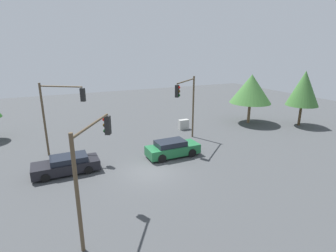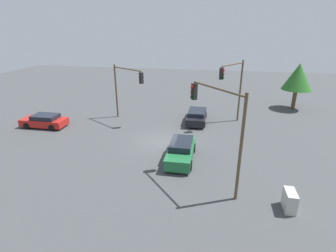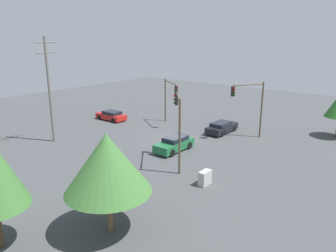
% 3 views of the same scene
% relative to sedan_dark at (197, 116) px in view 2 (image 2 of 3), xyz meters
% --- Properties ---
extents(ground_plane, '(80.00, 80.00, 0.00)m').
position_rel_sedan_dark_xyz_m(ground_plane, '(-5.71, 2.52, -0.64)').
color(ground_plane, '#424447').
extents(sedan_dark, '(4.69, 1.96, 1.31)m').
position_rel_sedan_dark_xyz_m(sedan_dark, '(0.00, 0.00, 0.00)').
color(sedan_dark, black).
rests_on(sedan_dark, ground_plane).
extents(sedan_green, '(4.54, 1.91, 1.43)m').
position_rel_sedan_dark_xyz_m(sedan_green, '(-8.46, 0.51, 0.06)').
color(sedan_green, '#1E6638').
rests_on(sedan_green, ground_plane).
extents(sedan_red, '(1.95, 4.32, 1.25)m').
position_rel_sedan_dark_xyz_m(sedan_red, '(-4.13, 14.66, -0.03)').
color(sedan_red, red).
rests_on(sedan_red, ground_plane).
extents(traffic_signal_main, '(3.33, 2.34, 6.26)m').
position_rel_sedan_dark_xyz_m(traffic_signal_main, '(-0.09, -3.41, 3.65)').
color(traffic_signal_main, brown).
rests_on(traffic_signal_main, ground_plane).
extents(traffic_signal_cross, '(2.51, 3.76, 5.66)m').
position_rel_sedan_dark_xyz_m(traffic_signal_cross, '(-0.86, 7.14, 3.29)').
color(traffic_signal_cross, brown).
rests_on(traffic_signal_cross, ground_plane).
extents(traffic_signal_aux, '(3.65, 3.20, 6.31)m').
position_rel_sedan_dark_xyz_m(traffic_signal_aux, '(-11.31, -2.06, 3.73)').
color(traffic_signal_aux, brown).
rests_on(traffic_signal_aux, ground_plane).
extents(electrical_cabinet, '(1.15, 0.56, 1.12)m').
position_rel_sedan_dark_xyz_m(electrical_cabinet, '(-13.11, -6.03, -0.08)').
color(electrical_cabinet, '#B2B2AD').
rests_on(electrical_cabinet, ground_plane).
extents(tree_behind, '(3.36, 3.36, 5.38)m').
position_rel_sedan_dark_xyz_m(tree_behind, '(6.68, -11.10, 3.18)').
color(tree_behind, brown).
rests_on(tree_behind, ground_plane).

